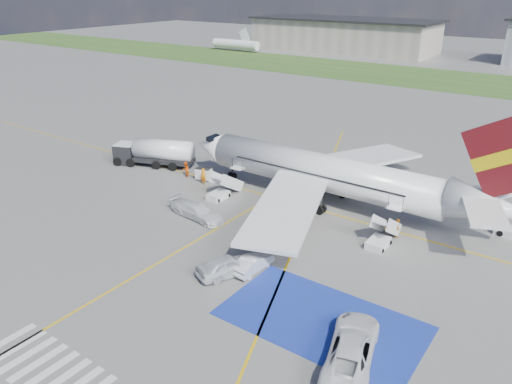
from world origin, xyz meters
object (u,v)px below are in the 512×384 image
(fuel_tanker, at_px, (155,155))
(gpu_cart, at_px, (204,174))
(airliner, at_px, (335,175))
(van_white_b, at_px, (197,209))
(car_silver_a, at_px, (227,265))
(car_silver_b, at_px, (253,263))
(van_white_a, at_px, (352,345))

(fuel_tanker, bearing_deg, gpu_cart, -22.60)
(airliner, relative_size, gpu_cart, 18.24)
(van_white_b, bearing_deg, car_silver_a, -118.91)
(fuel_tanker, height_order, car_silver_a, fuel_tanker)
(airliner, distance_m, gpu_cart, 16.38)
(car_silver_a, relative_size, car_silver_b, 1.21)
(van_white_a, bearing_deg, airliner, -76.14)
(airliner, relative_size, van_white_b, 7.35)
(car_silver_b, height_order, van_white_a, van_white_a)
(car_silver_a, relative_size, van_white_b, 1.00)
(car_silver_b, relative_size, van_white_a, 0.68)
(car_silver_a, xyz_separation_m, car_silver_b, (1.32, 1.76, -0.17))
(gpu_cart, distance_m, car_silver_b, 21.15)
(fuel_tanker, bearing_deg, car_silver_a, -53.79)
(gpu_cart, xyz_separation_m, car_silver_b, (16.66, -13.03, 0.01))
(airliner, height_order, gpu_cart, airliner)
(airliner, xyz_separation_m, van_white_b, (-9.69, -10.66, -2.41))
(car_silver_b, distance_m, van_white_a, 12.22)
(van_white_a, height_order, van_white_b, van_white_a)
(car_silver_a, distance_m, van_white_b, 11.18)
(airliner, distance_m, van_white_b, 14.61)
(airliner, xyz_separation_m, car_silver_b, (0.69, -15.45, -2.71))
(airliner, distance_m, fuel_tanker, 24.54)
(gpu_cart, height_order, car_silver_b, gpu_cart)
(car_silver_a, height_order, van_white_a, van_white_a)
(gpu_cart, bearing_deg, van_white_b, -66.56)
(airliner, height_order, fuel_tanker, airliner)
(fuel_tanker, xyz_separation_m, van_white_b, (14.67, -8.40, -0.50))
(fuel_tanker, bearing_deg, van_white_a, -48.19)
(car_silver_b, bearing_deg, fuel_tanker, -25.48)
(van_white_a, xyz_separation_m, van_white_b, (-21.55, 9.74, -0.16))
(fuel_tanker, relative_size, van_white_a, 1.73)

